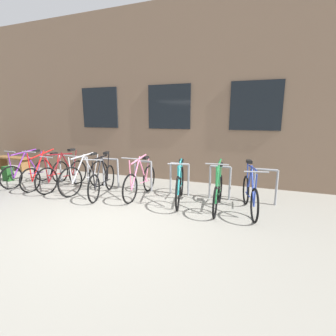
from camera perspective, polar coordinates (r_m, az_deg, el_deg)
name	(u,v)px	position (r m, az deg, el deg)	size (l,w,h in m)	color
ground_plane	(112,219)	(4.97, -12.72, -11.34)	(42.00, 42.00, 0.00)	gray
storefront_building	(196,101)	(10.58, 6.52, 15.06)	(28.00, 6.53, 5.07)	#7A604C
bike_rack	(143,173)	(6.52, -5.74, -1.06)	(6.52, 0.05, 0.81)	gray
bicycle_black	(102,180)	(6.36, -14.88, -2.71)	(0.57, 1.70, 1.06)	black
bicycle_red	(46,174)	(7.65, -26.30, -1.19)	(0.44, 1.71, 1.08)	black
bicycle_silver	(86,176)	(6.80, -18.48, -1.77)	(0.44, 1.76, 1.04)	black
bicycle_green	(218,192)	(5.35, 11.47, -5.43)	(0.44, 1.62, 1.08)	black
bicycle_pink	(140,181)	(6.09, -6.41, -3.01)	(0.44, 1.72, 1.05)	black
bicycle_teal	(180,185)	(5.66, 2.77, -3.92)	(0.53, 1.74, 1.00)	black
bicycle_blue	(250,194)	(5.36, 18.38, -5.74)	(0.50, 1.61, 1.04)	black
bicycle_maroon	(63,174)	(7.28, -23.00, -1.37)	(0.44, 1.79, 1.06)	black
bicycle_purple	(28,172)	(8.18, -29.56, -0.75)	(0.44, 1.65, 1.04)	black
wooden_bench	(13,161)	(10.69, -32.16, 1.46)	(1.44, 0.40, 0.47)	brown
backpack	(8,173)	(8.99, -33.01, -1.07)	(0.28, 0.20, 0.44)	#1E4C1E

